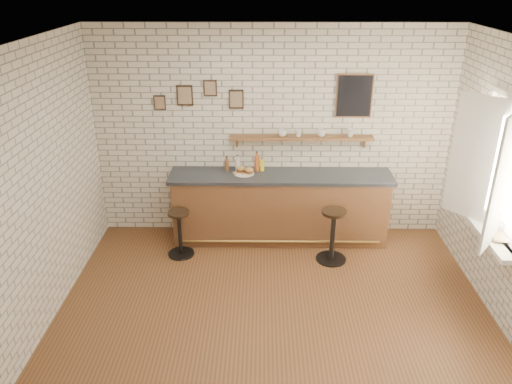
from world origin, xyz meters
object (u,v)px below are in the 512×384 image
(bitters_bottle_white, at_px, (237,164))
(book_lower, at_px, (492,237))
(sandwich_plate, at_px, (244,173))
(bitters_bottle_brown, at_px, (227,165))
(bar_counter, at_px, (280,207))
(shelf_cup_b, at_px, (299,133))
(bar_stool_right, at_px, (333,234))
(book_upper, at_px, (493,236))
(shelf_cup_c, at_px, (321,133))
(condiment_bottle_yellow, at_px, (262,165))
(bitters_bottle_amber, at_px, (257,163))
(ciabatta_sandwich, at_px, (245,170))
(shelf_cup_d, at_px, (351,133))
(bar_stool_left, at_px, (180,232))
(shelf_cup_a, at_px, (282,133))

(bitters_bottle_white, relative_size, book_lower, 1.04)
(sandwich_plate, xyz_separation_m, bitters_bottle_brown, (-0.25, 0.11, 0.08))
(bar_counter, height_order, bitters_bottle_white, bitters_bottle_white)
(bar_counter, xyz_separation_m, bitters_bottle_white, (-0.61, 0.14, 0.60))
(shelf_cup_b, bearing_deg, sandwich_plate, 133.02)
(book_lower, bearing_deg, bar_stool_right, 127.73)
(book_upper, bearing_deg, shelf_cup_c, 149.01)
(sandwich_plate, bearing_deg, condiment_bottle_yellow, 24.56)
(bitters_bottle_amber, bearing_deg, ciabatta_sandwich, -145.29)
(sandwich_plate, relative_size, shelf_cup_d, 2.51)
(bar_counter, distance_m, bitters_bottle_amber, 0.72)
(shelf_cup_b, height_order, shelf_cup_c, shelf_cup_c)
(bitters_bottle_white, height_order, shelf_cup_b, shelf_cup_b)
(bar_stool_right, bearing_deg, bitters_bottle_amber, 144.66)
(bitters_bottle_white, xyz_separation_m, condiment_bottle_yellow, (0.35, -0.00, -0.01))
(bar_stool_left, bearing_deg, bar_counter, 19.11)
(bar_counter, xyz_separation_m, condiment_bottle_yellow, (-0.26, 0.14, 0.58))
(shelf_cup_b, xyz_separation_m, shelf_cup_c, (0.31, 0.00, 0.00))
(condiment_bottle_yellow, height_order, bar_stool_left, condiment_bottle_yellow)
(condiment_bottle_yellow, height_order, shelf_cup_a, shelf_cup_a)
(bitters_bottle_amber, relative_size, book_upper, 1.35)
(book_upper, bearing_deg, book_lower, 106.09)
(book_upper, bearing_deg, bar_stool_left, 178.46)
(bar_counter, bearing_deg, book_lower, -35.48)
(bitters_bottle_white, distance_m, shelf_cup_d, 1.63)
(sandwich_plate, distance_m, condiment_bottle_yellow, 0.29)
(bitters_bottle_amber, bearing_deg, shelf_cup_c, 4.07)
(sandwich_plate, height_order, shelf_cup_d, shelf_cup_d)
(bitters_bottle_white, distance_m, bar_stool_left, 1.24)
(condiment_bottle_yellow, height_order, shelf_cup_d, shelf_cup_d)
(bitters_bottle_brown, height_order, condiment_bottle_yellow, bitters_bottle_brown)
(ciabatta_sandwich, xyz_separation_m, shelf_cup_d, (1.46, 0.18, 0.49))
(ciabatta_sandwich, distance_m, bitters_bottle_amber, 0.21)
(bitters_bottle_white, relative_size, shelf_cup_c, 1.84)
(bitters_bottle_amber, xyz_separation_m, condiment_bottle_yellow, (0.07, 0.00, -0.03))
(bitters_bottle_brown, height_order, bar_stool_right, bitters_bottle_brown)
(shelf_cup_a, xyz_separation_m, shelf_cup_c, (0.54, 0.00, 0.00))
(bar_counter, bearing_deg, book_upper, -35.83)
(bar_stool_right, xyz_separation_m, shelf_cup_c, (-0.13, 0.79, 1.15))
(bar_stool_left, height_order, shelf_cup_b, shelf_cup_b)
(bitters_bottle_brown, bearing_deg, bar_counter, -10.29)
(sandwich_plate, bearing_deg, shelf_cup_b, 13.30)
(sandwich_plate, height_order, ciabatta_sandwich, ciabatta_sandwich)
(bar_counter, distance_m, condiment_bottle_yellow, 0.65)
(shelf_cup_b, relative_size, book_lower, 0.45)
(sandwich_plate, xyz_separation_m, bitters_bottle_amber, (0.18, 0.11, 0.11))
(bitters_bottle_white, height_order, book_lower, bitters_bottle_white)
(bitters_bottle_brown, relative_size, bar_stool_left, 0.32)
(bar_counter, distance_m, bitters_bottle_white, 0.86)
(bar_counter, relative_size, bar_stool_right, 4.18)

